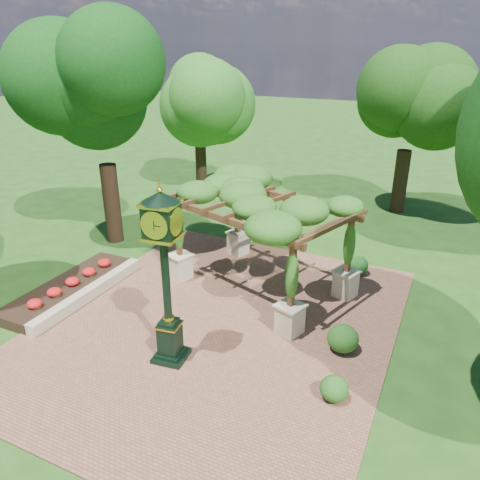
% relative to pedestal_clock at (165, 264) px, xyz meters
% --- Properties ---
extents(ground, '(120.00, 120.00, 0.00)m').
position_rel_pedestal_clock_xyz_m(ground, '(0.37, 1.07, -2.86)').
color(ground, '#1E4714').
rests_on(ground, ground).
extents(brick_plaza, '(10.00, 12.00, 0.04)m').
position_rel_pedestal_clock_xyz_m(brick_plaza, '(0.37, 2.07, -2.84)').
color(brick_plaza, brown).
rests_on(brick_plaza, ground).
extents(border_wall, '(0.35, 5.00, 0.40)m').
position_rel_pedestal_clock_xyz_m(border_wall, '(-4.23, 1.57, -2.66)').
color(border_wall, '#C6B793').
rests_on(border_wall, ground).
extents(flower_bed, '(1.50, 5.00, 0.36)m').
position_rel_pedestal_clock_xyz_m(flower_bed, '(-5.13, 1.57, -2.68)').
color(flower_bed, red).
rests_on(flower_bed, ground).
extents(pedestal_clock, '(1.05, 1.05, 4.79)m').
position_rel_pedestal_clock_xyz_m(pedestal_clock, '(0.00, 0.00, 0.00)').
color(pedestal_clock, black).
rests_on(pedestal_clock, brick_plaza).
extents(pergola, '(6.59, 5.21, 3.62)m').
position_rel_pedestal_clock_xyz_m(pergola, '(0.60, 4.69, 0.11)').
color(pergola, beige).
rests_on(pergola, brick_plaza).
extents(sundial, '(0.68, 0.68, 0.94)m').
position_rel_pedestal_clock_xyz_m(sundial, '(0.01, 9.02, -2.45)').
color(sundial, '#9A9B92').
rests_on(sundial, ground).
extents(shrub_front, '(0.82, 0.82, 0.62)m').
position_rel_pedestal_clock_xyz_m(shrub_front, '(4.37, 0.33, -2.52)').
color(shrub_front, '#225518').
rests_on(shrub_front, brick_plaza).
extents(shrub_mid, '(1.03, 1.03, 0.78)m').
position_rel_pedestal_clock_xyz_m(shrub_mid, '(4.09, 2.31, -2.44)').
color(shrub_mid, '#225618').
rests_on(shrub_mid, brick_plaza).
extents(shrub_back, '(0.84, 0.84, 0.71)m').
position_rel_pedestal_clock_xyz_m(shrub_back, '(3.44, 7.13, -2.47)').
color(shrub_back, '#1E5B1A').
rests_on(shrub_back, brick_plaza).
extents(tree_west_near, '(4.61, 4.61, 8.62)m').
position_rel_pedestal_clock_xyz_m(tree_west_near, '(-6.67, 5.90, 3.06)').
color(tree_west_near, black).
rests_on(tree_west_near, ground).
extents(tree_west_far, '(4.09, 4.09, 6.94)m').
position_rel_pedestal_clock_xyz_m(tree_west_far, '(-7.15, 14.21, 1.90)').
color(tree_west_far, black).
rests_on(tree_west_far, ground).
extents(tree_north, '(4.08, 4.08, 7.97)m').
position_rel_pedestal_clock_xyz_m(tree_north, '(3.71, 15.02, 2.60)').
color(tree_north, '#352315').
rests_on(tree_north, ground).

